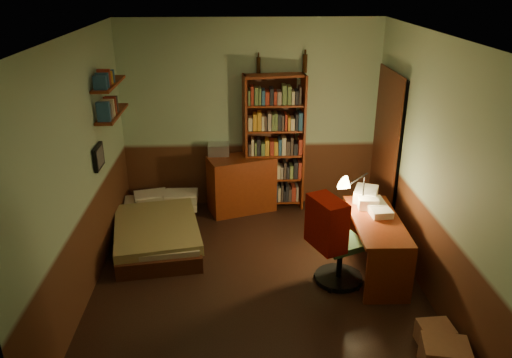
{
  "coord_description": "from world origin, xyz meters",
  "views": [
    {
      "loc": [
        -0.22,
        -4.62,
        3.14
      ],
      "look_at": [
        0.0,
        0.25,
        1.1
      ],
      "focal_mm": 35.0,
      "sensor_mm": 36.0,
      "label": 1
    }
  ],
  "objects_px": {
    "cardboard_box_a": "(444,358)",
    "desk_lamp": "(364,183)",
    "bed": "(158,220)",
    "bookshelf": "(274,144)",
    "desk": "(374,246)",
    "office_chair": "(341,239)",
    "dresser": "(242,184)",
    "mini_stereo": "(219,149)",
    "cardboard_box_b": "(435,335)"
  },
  "relations": [
    {
      "from": "cardboard_box_a",
      "to": "desk_lamp",
      "type": "bearing_deg",
      "value": 98.44
    },
    {
      "from": "bed",
      "to": "cardboard_box_a",
      "type": "height_order",
      "value": "bed"
    },
    {
      "from": "bookshelf",
      "to": "desk",
      "type": "height_order",
      "value": "bookshelf"
    },
    {
      "from": "bookshelf",
      "to": "desk_lamp",
      "type": "bearing_deg",
      "value": -64.35
    },
    {
      "from": "desk",
      "to": "office_chair",
      "type": "distance_m",
      "value": 0.48
    },
    {
      "from": "dresser",
      "to": "office_chair",
      "type": "relative_size",
      "value": 0.86
    },
    {
      "from": "bed",
      "to": "desk",
      "type": "bearing_deg",
      "value": -26.75
    },
    {
      "from": "dresser",
      "to": "desk",
      "type": "bearing_deg",
      "value": -67.2
    },
    {
      "from": "desk",
      "to": "office_chair",
      "type": "bearing_deg",
      "value": -157.16
    },
    {
      "from": "bookshelf",
      "to": "bed",
      "type": "bearing_deg",
      "value": -157.55
    },
    {
      "from": "bed",
      "to": "bookshelf",
      "type": "distance_m",
      "value": 1.87
    },
    {
      "from": "cardboard_box_a",
      "to": "mini_stereo",
      "type": "bearing_deg",
      "value": 120.5
    },
    {
      "from": "mini_stereo",
      "to": "desk_lamp",
      "type": "relative_size",
      "value": 0.52
    },
    {
      "from": "desk_lamp",
      "to": "office_chair",
      "type": "relative_size",
      "value": 0.53
    },
    {
      "from": "mini_stereo",
      "to": "office_chair",
      "type": "bearing_deg",
      "value": -55.02
    },
    {
      "from": "dresser",
      "to": "office_chair",
      "type": "distance_m",
      "value": 2.08
    },
    {
      "from": "office_chair",
      "to": "desk",
      "type": "bearing_deg",
      "value": -1.84
    },
    {
      "from": "bed",
      "to": "cardboard_box_a",
      "type": "xyz_separation_m",
      "value": [
        2.7,
        -2.39,
        -0.12
      ]
    },
    {
      "from": "desk",
      "to": "dresser",
      "type": "bearing_deg",
      "value": 132.59
    },
    {
      "from": "desk_lamp",
      "to": "office_chair",
      "type": "xyz_separation_m",
      "value": [
        -0.33,
        -0.51,
        -0.41
      ]
    },
    {
      "from": "dresser",
      "to": "bed",
      "type": "bearing_deg",
      "value": -161.4
    },
    {
      "from": "office_chair",
      "to": "dresser",
      "type": "bearing_deg",
      "value": 96.34
    },
    {
      "from": "desk_lamp",
      "to": "desk",
      "type": "bearing_deg",
      "value": -96.07
    },
    {
      "from": "mini_stereo",
      "to": "bed",
      "type": "bearing_deg",
      "value": -128.77
    },
    {
      "from": "dresser",
      "to": "mini_stereo",
      "type": "xyz_separation_m",
      "value": [
        -0.31,
        0.13,
        0.47
      ]
    },
    {
      "from": "desk",
      "to": "bookshelf",
      "type": "bearing_deg",
      "value": 121.26
    },
    {
      "from": "desk_lamp",
      "to": "cardboard_box_b",
      "type": "height_order",
      "value": "desk_lamp"
    },
    {
      "from": "bookshelf",
      "to": "desk_lamp",
      "type": "height_order",
      "value": "bookshelf"
    },
    {
      "from": "bookshelf",
      "to": "cardboard_box_b",
      "type": "xyz_separation_m",
      "value": [
        1.25,
        -2.94,
        -0.84
      ]
    },
    {
      "from": "bed",
      "to": "office_chair",
      "type": "distance_m",
      "value": 2.33
    },
    {
      "from": "bed",
      "to": "cardboard_box_a",
      "type": "distance_m",
      "value": 3.61
    },
    {
      "from": "desk_lamp",
      "to": "cardboard_box_a",
      "type": "distance_m",
      "value": 2.07
    },
    {
      "from": "desk",
      "to": "cardboard_box_b",
      "type": "relative_size",
      "value": 4.15
    },
    {
      "from": "bed",
      "to": "office_chair",
      "type": "bearing_deg",
      "value": -33.84
    },
    {
      "from": "desk",
      "to": "desk_lamp",
      "type": "relative_size",
      "value": 2.23
    },
    {
      "from": "mini_stereo",
      "to": "desk_lamp",
      "type": "bearing_deg",
      "value": -40.04
    },
    {
      "from": "dresser",
      "to": "cardboard_box_a",
      "type": "bearing_deg",
      "value": -81.12
    },
    {
      "from": "mini_stereo",
      "to": "desk_lamp",
      "type": "xyz_separation_m",
      "value": [
        1.67,
        -1.42,
        0.06
      ]
    },
    {
      "from": "office_chair",
      "to": "cardboard_box_b",
      "type": "bearing_deg",
      "value": -80.73
    },
    {
      "from": "dresser",
      "to": "cardboard_box_a",
      "type": "relative_size",
      "value": 2.35
    },
    {
      "from": "dresser",
      "to": "cardboard_box_a",
      "type": "height_order",
      "value": "dresser"
    },
    {
      "from": "bookshelf",
      "to": "desk",
      "type": "distance_m",
      "value": 2.09
    },
    {
      "from": "desk_lamp",
      "to": "cardboard_box_b",
      "type": "distance_m",
      "value": 1.8
    },
    {
      "from": "dresser",
      "to": "mini_stereo",
      "type": "relative_size",
      "value": 3.11
    },
    {
      "from": "mini_stereo",
      "to": "office_chair",
      "type": "relative_size",
      "value": 0.28
    },
    {
      "from": "office_chair",
      "to": "cardboard_box_b",
      "type": "xyz_separation_m",
      "value": [
        0.67,
        -1.05,
        -0.41
      ]
    },
    {
      "from": "bed",
      "to": "mini_stereo",
      "type": "distance_m",
      "value": 1.33
    },
    {
      "from": "bed",
      "to": "desk",
      "type": "relative_size",
      "value": 1.43
    },
    {
      "from": "desk",
      "to": "cardboard_box_a",
      "type": "distance_m",
      "value": 1.57
    },
    {
      "from": "desk",
      "to": "desk_lamp",
      "type": "bearing_deg",
      "value": 103.85
    }
  ]
}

